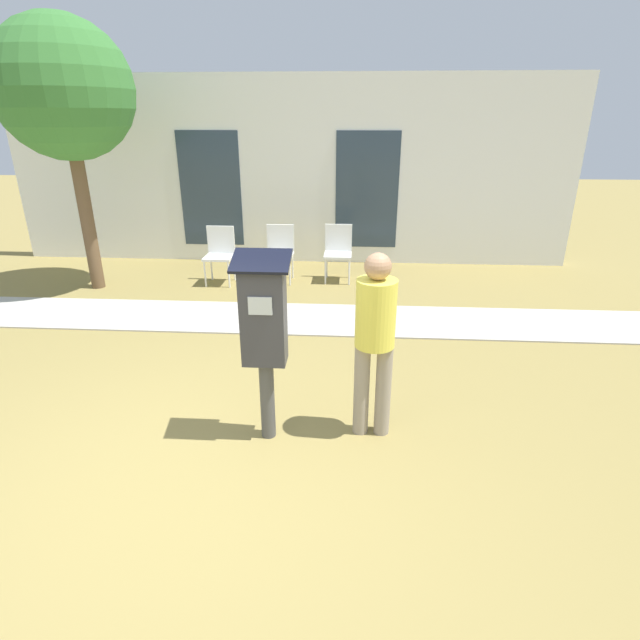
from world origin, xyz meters
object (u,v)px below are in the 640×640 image
object	(u,v)px
person_standing	(375,333)
outdoor_chair_middle	(280,249)
outdoor_chair_right	(338,248)
outdoor_chair_left	(220,250)
parking_meter	(264,325)

from	to	relation	value
person_standing	outdoor_chair_middle	xyz separation A→B (m)	(-1.37, 4.24, -0.40)
outdoor_chair_right	outdoor_chair_left	bearing A→B (deg)	167.61
parking_meter	outdoor_chair_right	size ratio (longest dim) A/B	1.77
outdoor_chair_left	outdoor_chair_right	xyz separation A→B (m)	(1.89, 0.26, 0.00)
outdoor_chair_left	parking_meter	bearing A→B (deg)	-78.46
outdoor_chair_middle	outdoor_chair_right	xyz separation A→B (m)	(0.94, 0.09, 0.00)
parking_meter	outdoor_chair_right	xyz separation A→B (m)	(0.44, 4.43, -0.49)
person_standing	outdoor_chair_right	world-z (taller)	person_standing
outdoor_chair_middle	outdoor_chair_right	size ratio (longest dim) A/B	1.00
outdoor_chair_middle	outdoor_chair_right	distance (m)	0.95
outdoor_chair_left	outdoor_chair_right	world-z (taller)	same
parking_meter	outdoor_chair_middle	bearing A→B (deg)	96.62
outdoor_chair_left	outdoor_chair_middle	bearing A→B (deg)	2.88
person_standing	outdoor_chair_middle	size ratio (longest dim) A/B	1.76
outdoor_chair_right	person_standing	bearing A→B (deg)	-104.72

